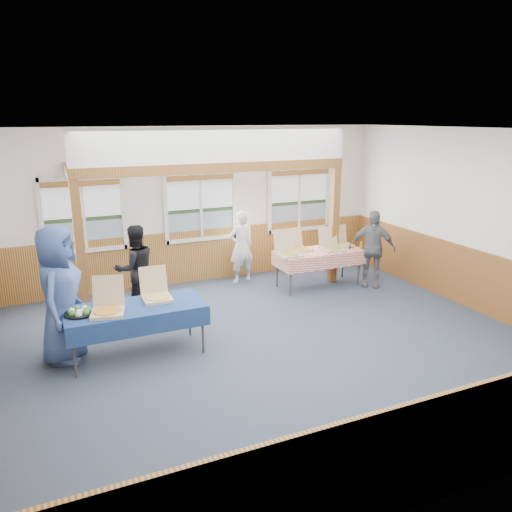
{
  "coord_description": "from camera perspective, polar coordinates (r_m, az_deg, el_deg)",
  "views": [
    {
      "loc": [
        -3.08,
        -6.28,
        3.38
      ],
      "look_at": [
        0.16,
        1.0,
        1.15
      ],
      "focal_mm": 35.0,
      "sensor_mm": 36.0,
      "label": 1
    }
  ],
  "objects": [
    {
      "name": "window_left",
      "position": [
        9.92,
        -19.15,
        4.92
      ],
      "size": [
        1.56,
        0.1,
        1.46
      ],
      "color": "silver",
      "rests_on": "wall_back"
    },
    {
      "name": "wall_right",
      "position": [
        9.63,
        24.07,
        3.64
      ],
      "size": [
        0.0,
        8.0,
        8.0
      ],
      "primitive_type": "plane",
      "rotation": [
        1.57,
        0.0,
        -1.57
      ],
      "color": "silver",
      "rests_on": "floor"
    },
    {
      "name": "woman_white",
      "position": [
        10.37,
        -1.69,
        1.07
      ],
      "size": [
        0.6,
        0.43,
        1.53
      ],
      "primitive_type": "imported",
      "rotation": [
        0.0,
        0.0,
        3.26
      ],
      "color": "silver",
      "rests_on": "floor"
    },
    {
      "name": "pizza_box_c",
      "position": [
        9.74,
        3.72,
        0.43
      ],
      "size": [
        0.45,
        0.54,
        0.47
      ],
      "rotation": [
        0.0,
        0.0,
        -0.03
      ],
      "color": "#CFB58A",
      "rests_on": "table_right"
    },
    {
      "name": "post_left",
      "position": [
        8.87,
        -19.45,
        0.53
      ],
      "size": [
        0.15,
        0.15,
        2.4
      ],
      "primitive_type": "cube",
      "color": "brown",
      "rests_on": "floor"
    },
    {
      "name": "ceiling",
      "position": [
        7.0,
        2.23,
        14.18
      ],
      "size": [
        8.0,
        8.0,
        0.0
      ],
      "primitive_type": "plane",
      "rotation": [
        3.14,
        0.0,
        0.0
      ],
      "color": "white",
      "rests_on": "wall_back"
    },
    {
      "name": "drink_glass",
      "position": [
        10.43,
        11.93,
        1.19
      ],
      "size": [
        0.07,
        0.07,
        0.15
      ],
      "primitive_type": "cylinder",
      "color": "#A9721C",
      "rests_on": "table_right"
    },
    {
      "name": "wainscot_right",
      "position": [
        9.86,
        23.3,
        -2.34
      ],
      "size": [
        0.05,
        6.98,
        1.1
      ],
      "primitive_type": "cube",
      "color": "brown",
      "rests_on": "floor"
    },
    {
      "name": "pizza_box_a",
      "position": [
        7.21,
        -16.58,
        -5.76
      ],
      "size": [
        0.54,
        0.61,
        0.47
      ],
      "rotation": [
        0.0,
        0.0,
        -0.24
      ],
      "color": "#CFB58A",
      "rests_on": "table_left"
    },
    {
      "name": "wainscot_back",
      "position": [
        10.61,
        -6.2,
        0.11
      ],
      "size": [
        7.98,
        0.05,
        1.1
      ],
      "primitive_type": "cube",
      "color": "brown",
      "rests_on": "floor"
    },
    {
      "name": "wall_back",
      "position": [
        10.41,
        -6.41,
        5.72
      ],
      "size": [
        8.0,
        0.0,
        8.0
      ],
      "primitive_type": "plane",
      "rotation": [
        1.57,
        0.0,
        0.0
      ],
      "color": "silver",
      "rests_on": "floor"
    },
    {
      "name": "cross_beam",
      "position": [
        9.16,
        -4.26,
        10.05
      ],
      "size": [
        5.15,
        0.18,
        0.18
      ],
      "primitive_type": "cube",
      "color": "brown",
      "rests_on": "post_left"
    },
    {
      "name": "window_mid",
      "position": [
        10.35,
        -6.35,
        6.11
      ],
      "size": [
        1.56,
        0.1,
        1.46
      ],
      "color": "silver",
      "rests_on": "wall_back"
    },
    {
      "name": "wainscot_front",
      "position": [
        5.04,
        20.67,
        -19.67
      ],
      "size": [
        7.98,
        0.05,
        1.1
      ],
      "primitive_type": "cube",
      "color": "brown",
      "rests_on": "floor"
    },
    {
      "name": "person_grey",
      "position": [
        10.4,
        13.1,
        0.84
      ],
      "size": [
        0.96,
        0.89,
        1.58
      ],
      "primitive_type": "imported",
      "rotation": [
        0.0,
        0.0,
        -0.7
      ],
      "color": "slate",
      "rests_on": "floor"
    },
    {
      "name": "man_blue",
      "position": [
        7.48,
        -21.55,
        -4.14
      ],
      "size": [
        0.93,
        1.12,
        1.97
      ],
      "primitive_type": "imported",
      "rotation": [
        0.0,
        0.0,
        1.21
      ],
      "color": "#364D88",
      "rests_on": "floor"
    },
    {
      "name": "veggie_tray",
      "position": [
        7.3,
        -19.49,
        -6.08
      ],
      "size": [
        0.42,
        0.42,
        0.09
      ],
      "color": "black",
      "rests_on": "table_left"
    },
    {
      "name": "pizza_box_b",
      "position": [
        7.57,
        -11.3,
        -4.38
      ],
      "size": [
        0.42,
        0.51,
        0.45
      ],
      "rotation": [
        0.0,
        0.0,
        -0.03
      ],
      "color": "#CFB58A",
      "rests_on": "table_left"
    },
    {
      "name": "pizza_box_d",
      "position": [
        10.17,
        4.94,
        1.03
      ],
      "size": [
        0.44,
        0.51,
        0.42
      ],
      "rotation": [
        0.0,
        0.0,
        0.11
      ],
      "color": "#CFB58A",
      "rests_on": "table_right"
    },
    {
      "name": "window_right",
      "position": [
        11.25,
        4.95,
        6.91
      ],
      "size": [
        1.56,
        0.1,
        1.46
      ],
      "color": "silver",
      "rests_on": "wall_back"
    },
    {
      "name": "table_left",
      "position": [
        7.4,
        -13.63,
        -5.99
      ],
      "size": [
        1.98,
        0.9,
        0.76
      ],
      "rotation": [
        0.0,
        0.0,
        -0.02
      ],
      "color": "#333333",
      "rests_on": "floor"
    },
    {
      "name": "pizza_box_e",
      "position": [
        10.25,
        8.66,
        1.04
      ],
      "size": [
        0.46,
        0.54,
        0.44
      ],
      "rotation": [
        0.0,
        0.0,
        -0.11
      ],
      "color": "#CFB58A",
      "rests_on": "table_right"
    },
    {
      "name": "post_right",
      "position": [
        10.46,
        8.9,
        3.45
      ],
      "size": [
        0.15,
        0.15,
        2.4
      ],
      "primitive_type": "cube",
      "color": "brown",
      "rests_on": "floor"
    },
    {
      "name": "woman_black",
      "position": [
        9.08,
        -13.6,
        -1.4
      ],
      "size": [
        0.86,
        0.72,
        1.57
      ],
      "primitive_type": "imported",
      "rotation": [
        0.0,
        0.0,
        3.32
      ],
      "color": "black",
      "rests_on": "floor"
    },
    {
      "name": "pizza_box_f",
      "position": [
        10.64,
        9.84,
        1.51
      ],
      "size": [
        0.4,
        0.47,
        0.4
      ],
      "rotation": [
        0.0,
        0.0,
        -0.06
      ],
      "color": "#CFB58A",
      "rests_on": "table_right"
    },
    {
      "name": "table_right",
      "position": [
        10.21,
        7.19,
        0.31
      ],
      "size": [
        1.9,
        1.19,
        0.76
      ],
      "rotation": [
        0.0,
        0.0,
        0.23
      ],
      "color": "#333333",
      "rests_on": "floor"
    },
    {
      "name": "wall_front",
      "position": [
        4.51,
        22.18,
        -8.79
      ],
      "size": [
        8.0,
        0.0,
        8.0
      ],
      "primitive_type": "plane",
      "rotation": [
        -1.57,
        0.0,
        0.0
      ],
      "color": "silver",
      "rests_on": "floor"
    },
    {
      "name": "floor",
      "position": [
        7.77,
        1.98,
        -10.13
      ],
      "size": [
        8.0,
        8.0,
        0.0
      ],
      "primitive_type": "plane",
      "color": "#26303E",
      "rests_on": "ground"
    }
  ]
}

